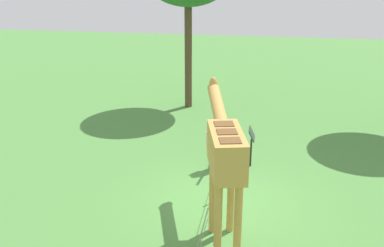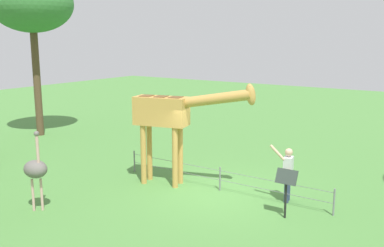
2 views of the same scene
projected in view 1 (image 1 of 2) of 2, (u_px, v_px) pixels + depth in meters
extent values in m
plane|color=#4C843D|center=(223.00, 202.00, 12.27)|extent=(60.00, 60.00, 0.00)
cylinder|color=#C69347|center=(213.00, 196.00, 10.64)|extent=(0.18, 0.18, 1.94)
cylinder|color=#C69347|center=(231.00, 196.00, 10.66)|extent=(0.18, 0.18, 1.94)
cylinder|color=#C69347|center=(218.00, 221.00, 9.61)|extent=(0.18, 0.18, 1.94)
cylinder|color=#C69347|center=(238.00, 221.00, 9.63)|extent=(0.18, 0.18, 1.94)
cube|color=#C69347|center=(226.00, 151.00, 9.65)|extent=(1.82, 1.07, 0.90)
cube|color=brown|center=(224.00, 124.00, 9.96)|extent=(0.45, 0.51, 0.02)
cube|color=brown|center=(227.00, 132.00, 9.49)|extent=(0.45, 0.51, 0.02)
cube|color=brown|center=(230.00, 140.00, 9.02)|extent=(0.45, 0.51, 0.02)
cylinder|color=#C69347|center=(218.00, 107.00, 11.11)|extent=(2.33, 0.85, 0.70)
ellipsoid|color=#C69347|center=(213.00, 88.00, 12.10)|extent=(0.43, 0.34, 0.68)
cylinder|color=brown|center=(211.00, 81.00, 12.05)|extent=(0.05, 0.05, 0.14)
cylinder|color=brown|center=(215.00, 82.00, 12.03)|extent=(0.05, 0.05, 0.14)
cylinder|color=navy|center=(217.00, 158.00, 14.14)|extent=(0.14, 0.14, 0.78)
cylinder|color=navy|center=(211.00, 158.00, 14.14)|extent=(0.14, 0.14, 0.78)
cube|color=silver|center=(214.00, 138.00, 13.91)|extent=(0.30, 0.40, 0.55)
sphere|color=#D8AD8C|center=(215.00, 126.00, 13.77)|extent=(0.22, 0.22, 0.22)
cylinder|color=#D8AD8C|center=(220.00, 130.00, 13.49)|extent=(0.46, 0.16, 0.44)
cylinder|color=#D8AD8C|center=(207.00, 139.00, 13.91)|extent=(0.08, 0.08, 0.50)
cube|color=brown|center=(221.00, 143.00, 14.02)|extent=(0.15, 0.22, 0.24)
cylinder|color=brown|center=(188.00, 56.00, 19.68)|extent=(0.33, 0.33, 4.68)
cylinder|color=black|center=(251.00, 153.00, 14.30)|extent=(0.06, 0.06, 0.95)
cube|color=#333D38|center=(252.00, 134.00, 14.08)|extent=(0.56, 0.21, 0.38)
cylinder|color=slate|center=(215.00, 190.00, 12.18)|extent=(0.05, 0.05, 0.75)
cylinder|color=slate|center=(227.00, 142.00, 15.42)|extent=(0.05, 0.05, 0.75)
cube|color=slate|center=(215.00, 181.00, 12.09)|extent=(7.00, 0.01, 0.01)
cube|color=slate|center=(215.00, 191.00, 12.19)|extent=(7.00, 0.01, 0.01)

